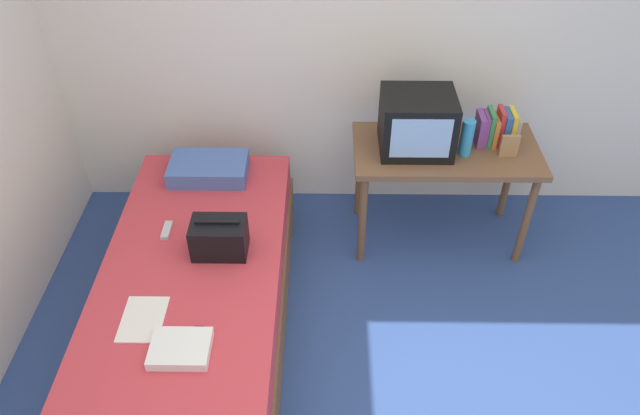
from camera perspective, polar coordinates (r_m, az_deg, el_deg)
wall_back at (r=3.97m, az=3.16°, el=16.59°), size 5.20×0.10×2.60m
bed at (r=3.59m, az=-11.39°, el=-7.68°), size 1.00×2.00×0.53m
desk at (r=3.92m, az=11.72°, el=4.40°), size 1.16×0.60×0.74m
tv at (r=3.73m, az=9.16°, el=7.92°), size 0.44×0.39×0.36m
water_bottle at (r=3.77m, az=13.70°, el=6.43°), size 0.08×0.08×0.23m
book_row at (r=3.93m, az=16.37°, el=7.21°), size 0.25×0.17×0.24m
picture_frame at (r=3.84m, az=17.47°, el=5.57°), size 0.11×0.02×0.15m
pillow at (r=3.93m, az=-10.48°, el=3.64°), size 0.49×0.32×0.11m
handbag at (r=3.34m, az=-9.50°, el=-2.81°), size 0.30×0.20×0.23m
magazine at (r=3.15m, az=-16.39°, el=-10.09°), size 0.21×0.29×0.01m
remote_dark at (r=2.99m, az=-11.56°, el=-12.20°), size 0.04×0.16×0.02m
remote_silver at (r=3.58m, az=-14.28°, el=-2.10°), size 0.04×0.14×0.02m
folded_towel at (r=2.96m, az=-13.06°, el=-12.86°), size 0.28×0.22×0.05m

